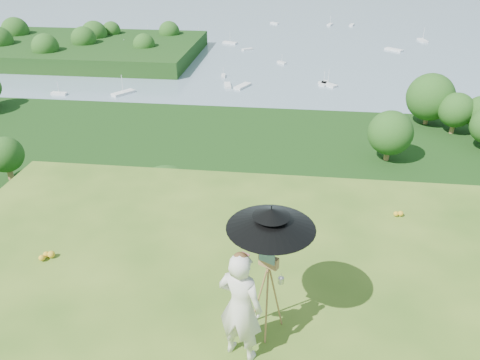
# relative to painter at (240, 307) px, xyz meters

# --- Properties ---
(forest_slope) EXTENTS (140.00, 56.00, 22.00)m
(forest_slope) POSITION_rel_painter_xyz_m (0.71, 33.72, -29.90)
(forest_slope) COLOR #0E340E
(forest_slope) RESTS_ON bay_water
(shoreline_tier) EXTENTS (170.00, 28.00, 8.00)m
(shoreline_tier) POSITION_rel_painter_xyz_m (0.71, 73.72, -36.90)
(shoreline_tier) COLOR gray
(shoreline_tier) RESTS_ON bay_water
(bay_water) EXTENTS (700.00, 700.00, 0.00)m
(bay_water) POSITION_rel_painter_xyz_m (0.71, 238.72, -34.90)
(bay_water) COLOR #7397A4
(bay_water) RESTS_ON ground
(peninsula) EXTENTS (90.00, 60.00, 12.00)m
(peninsula) POSITION_rel_painter_xyz_m (-74.29, 153.72, -29.90)
(peninsula) COLOR #0E340E
(peninsula) RESTS_ON bay_water
(slope_trees) EXTENTS (110.00, 50.00, 6.00)m
(slope_trees) POSITION_rel_painter_xyz_m (0.71, 33.72, -15.90)
(slope_trees) COLOR #195018
(slope_trees) RESTS_ON forest_slope
(harbor_town) EXTENTS (110.00, 22.00, 5.00)m
(harbor_town) POSITION_rel_painter_xyz_m (0.71, 73.72, -30.40)
(harbor_town) COLOR silver
(harbor_town) RESTS_ON shoreline_tier
(moored_boats) EXTENTS (140.00, 140.00, 0.70)m
(moored_boats) POSITION_rel_painter_xyz_m (-11.79, 159.72, -34.55)
(moored_boats) COLOR white
(moored_boats) RESTS_ON bay_water
(painter) EXTENTS (0.76, 0.63, 1.80)m
(painter) POSITION_rel_painter_xyz_m (0.00, 0.00, 0.00)
(painter) COLOR beige
(painter) RESTS_ON ground
(field_easel) EXTENTS (0.78, 0.78, 1.53)m
(field_easel) POSITION_rel_painter_xyz_m (0.34, 0.51, -0.13)
(field_easel) COLOR olive
(field_easel) RESTS_ON ground
(sun_umbrella) EXTENTS (1.57, 1.57, 0.96)m
(sun_umbrella) POSITION_rel_painter_xyz_m (0.36, 0.53, 0.84)
(sun_umbrella) COLOR black
(sun_umbrella) RESTS_ON field_easel
(painter_cap) EXTENTS (0.31, 0.32, 0.10)m
(painter_cap) POSITION_rel_painter_xyz_m (0.00, 0.00, 0.85)
(painter_cap) COLOR #C66D6D
(painter_cap) RESTS_ON painter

